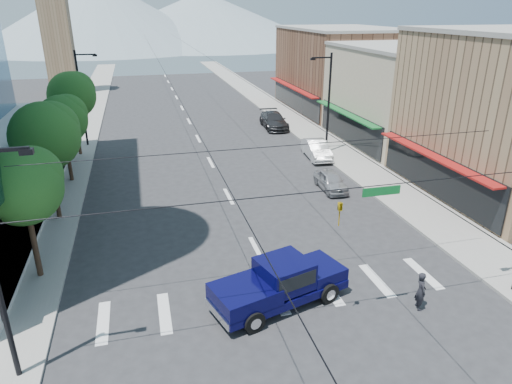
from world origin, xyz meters
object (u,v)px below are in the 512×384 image
pedestrian (421,291)px  parked_car_near (331,181)px  pickup_truck (279,282)px  parked_car_far (274,120)px  parked_car_mid (316,149)px

pedestrian → parked_car_near: pedestrian is taller
parked_car_near → pickup_truck: bearing=-120.3°
parked_car_near → parked_car_far: (1.24, 18.94, 0.18)m
parked_car_near → parked_car_far: 18.99m
pickup_truck → pedestrian: 6.29m
parked_car_near → parked_car_mid: (1.80, 7.43, 0.12)m
parked_car_mid → parked_car_far: size_ratio=0.82×
parked_car_near → parked_car_mid: parked_car_mid is taller
pickup_truck → parked_car_mid: 22.18m
pedestrian → parked_car_near: size_ratio=0.46×
pickup_truck → parked_car_far: bearing=57.2°
pedestrian → parked_car_mid: pedestrian is taller
pickup_truck → pedestrian: pickup_truck is taller
parked_car_far → pedestrian: bearing=-92.2°
pedestrian → parked_car_far: pedestrian is taller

